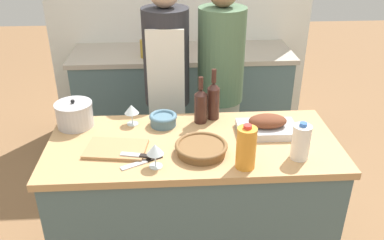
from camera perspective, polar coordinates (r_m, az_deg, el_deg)
kitchen_island at (r=2.47m, az=0.15°, el=-11.96°), size 1.58×0.69×0.89m
back_counter at (r=3.76m, az=-1.34°, el=3.08°), size 1.93×0.60×0.90m
back_wall at (r=3.84m, az=-1.70°, el=16.52°), size 2.43×0.10×2.55m
roasting_pan at (r=2.31m, az=10.50°, el=-0.85°), size 0.33×0.21×0.11m
wicker_basket at (r=2.10m, az=1.30°, el=-3.94°), size 0.27×0.27×0.06m
cutting_board at (r=2.17m, az=-10.61°, el=-4.02°), size 0.34×0.25×0.02m
stock_pot at (r=2.43m, az=-16.16°, el=0.75°), size 0.21×0.21×0.17m
mixing_bowl at (r=2.36m, az=-4.06°, el=0.10°), size 0.16×0.16×0.07m
juice_jug at (r=1.97m, az=7.61°, el=-3.87°), size 0.10×0.10×0.23m
milk_jug at (r=2.10m, az=15.03°, el=-2.99°), size 0.09×0.09×0.20m
wine_bottle_green at (r=2.36m, az=1.22°, el=2.16°), size 0.08×0.08×0.28m
wine_bottle_dark at (r=2.41m, az=3.01°, el=2.90°), size 0.07×0.07×0.31m
wine_glass_left at (r=2.37m, az=-8.49°, el=1.43°), size 0.08×0.08×0.12m
wine_glass_right at (r=1.97m, az=-5.22°, el=-4.21°), size 0.08×0.08×0.13m
knife_chef at (r=2.05m, az=-6.86°, el=-5.86°), size 0.21×0.13×0.01m
knife_paring at (r=2.08m, az=-7.68°, el=-4.90°), size 0.16×0.06×0.01m
stand_mixer at (r=3.45m, az=-3.36°, el=11.00°), size 0.18×0.14×0.31m
condiment_bottle_tall at (r=3.45m, az=-6.73°, el=9.93°), size 0.07×0.07×0.17m
condiment_bottle_short at (r=3.70m, az=-4.47°, el=11.21°), size 0.07×0.07×0.16m
condiment_bottle_extra at (r=3.65m, az=2.85°, el=10.88°), size 0.06×0.06×0.14m
person_cook_aproned at (r=2.85m, az=-3.52°, el=4.87°), size 0.31×0.32×1.64m
person_cook_guest at (r=2.91m, az=3.97°, el=5.16°), size 0.32×0.32×1.63m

